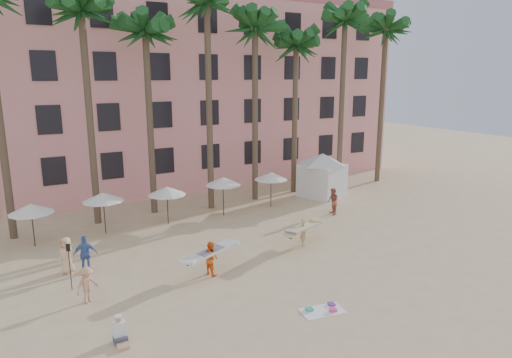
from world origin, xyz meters
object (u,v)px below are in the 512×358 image
at_px(pink_hotel, 199,92).
at_px(cabana, 322,171).
at_px(carrier_white, 211,257).
at_px(carrier_yellow, 304,230).

distance_m(pink_hotel, cabana, 15.06).
height_order(pink_hotel, carrier_white, pink_hotel).
bearing_deg(carrier_yellow, carrier_white, -171.49).
height_order(carrier_yellow, carrier_white, carrier_white).
bearing_deg(cabana, carrier_yellow, -132.76).
xyz_separation_m(cabana, carrier_yellow, (-7.64, -8.26, -1.13)).
distance_m(carrier_yellow, carrier_white, 6.30).
bearing_deg(carrier_white, cabana, 33.53).
relative_size(cabana, carrier_yellow, 1.80).
bearing_deg(carrier_yellow, pink_hotel, 83.29).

